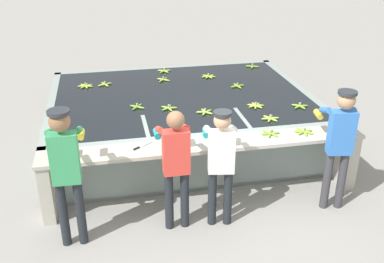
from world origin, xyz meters
name	(u,v)px	position (x,y,z in m)	size (l,w,h in m)	color
ground_plane	(209,208)	(0.00, 0.00, 0.00)	(80.00, 80.00, 0.00)	gray
wash_tank	(181,118)	(0.00, 2.15, 0.44)	(4.43, 3.42, 0.89)	gray
work_ledge	(206,160)	(0.00, 0.23, 0.63)	(4.43, 0.45, 0.89)	#B7B2A3
worker_0	(66,165)	(-1.78, -0.36, 1.08)	(0.42, 0.73, 1.76)	#1E2328
worker_1	(176,160)	(-0.50, -0.28, 0.96)	(0.41, 0.71, 1.61)	#1E2328
worker_2	(221,158)	(0.05, -0.32, 0.95)	(0.48, 0.74, 1.57)	#1E2328
worker_3	(340,138)	(1.65, -0.27, 1.03)	(0.48, 0.74, 1.69)	#38383D
banana_bunch_floating_0	(205,112)	(0.22, 1.26, 0.90)	(0.27, 0.27, 0.08)	#93BC3D
banana_bunch_floating_1	(105,84)	(-1.27, 2.91, 0.90)	(0.27, 0.27, 0.08)	#9EC642
banana_bunch_floating_2	(238,86)	(1.07, 2.34, 0.90)	(0.28, 0.28, 0.08)	#7FAD33
banana_bunch_floating_3	(86,86)	(-1.61, 2.90, 0.90)	(0.27, 0.28, 0.08)	#9EC642
banana_bunch_floating_4	(270,118)	(1.13, 0.82, 0.90)	(0.28, 0.26, 0.08)	#9EC642
banana_bunch_floating_5	(137,107)	(-0.79, 1.69, 0.90)	(0.24, 0.24, 0.08)	#75A333
banana_bunch_floating_6	(252,66)	(1.73, 3.45, 0.90)	(0.27, 0.27, 0.08)	#75A333
banana_bunch_floating_7	(164,71)	(-0.09, 3.51, 0.90)	(0.27, 0.27, 0.08)	#9EC642
banana_bunch_floating_8	(163,80)	(-0.18, 2.97, 0.90)	(0.24, 0.24, 0.08)	#93BC3D
banana_bunch_floating_9	(208,76)	(0.69, 2.99, 0.90)	(0.28, 0.28, 0.08)	#8CB738
banana_bunch_floating_10	(169,108)	(-0.31, 1.54, 0.90)	(0.27, 0.28, 0.08)	#7FAD33
banana_bunch_floating_11	(300,106)	(1.77, 1.20, 0.90)	(0.27, 0.28, 0.08)	#7FAD33
banana_bunch_floating_12	(256,106)	(1.08, 1.36, 0.90)	(0.28, 0.28, 0.08)	#9EC642
banana_bunch_ledge_0	(270,133)	(0.94, 0.31, 0.90)	(0.28, 0.26, 0.08)	#75A333
banana_bunch_ledge_1	(304,131)	(1.42, 0.27, 0.90)	(0.28, 0.28, 0.08)	#7FAD33
knife_0	(227,141)	(0.28, 0.21, 0.89)	(0.24, 0.29, 0.02)	silver
knife_1	(141,147)	(-0.88, 0.29, 0.89)	(0.29, 0.24, 0.02)	silver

